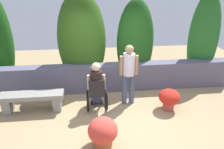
{
  "coord_description": "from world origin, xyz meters",
  "views": [
    {
      "loc": [
        -0.59,
        -4.5,
        3.21
      ],
      "look_at": [
        -0.01,
        0.72,
        0.85
      ],
      "focal_mm": 34.97,
      "sensor_mm": 36.0,
      "label": 1
    }
  ],
  "objects": [
    {
      "name": "ground_plane",
      "position": [
        0.0,
        0.0,
        0.0
      ],
      "size": [
        11.7,
        11.7,
        0.0
      ],
      "primitive_type": "plane",
      "color": "tan"
    },
    {
      "name": "person_standing_companion",
      "position": [
        0.42,
        0.64,
        0.96
      ],
      "size": [
        0.49,
        0.3,
        1.67
      ],
      "rotation": [
        0.0,
        0.0,
        -0.1
      ],
      "color": "#44506B",
      "rests_on": "ground"
    },
    {
      "name": "person_in_wheelchair",
      "position": [
        -0.44,
        0.45,
        0.62
      ],
      "size": [
        0.53,
        0.66,
        1.33
      ],
      "rotation": [
        0.0,
        0.0,
        -0.07
      ],
      "color": "black",
      "rests_on": "ground"
    },
    {
      "name": "stone_bench",
      "position": [
        -2.1,
        0.53,
        0.34
      ],
      "size": [
        1.61,
        0.39,
        0.51
      ],
      "rotation": [
        0.0,
        0.0,
        0.13
      ],
      "color": "gray",
      "rests_on": "ground"
    },
    {
      "name": "stone_retaining_wall",
      "position": [
        0.0,
        1.48,
        0.42
      ],
      "size": [
        7.49,
        0.38,
        0.84
      ],
      "primitive_type": "cube",
      "color": "slate",
      "rests_on": "ground"
    },
    {
      "name": "hedge_backdrop",
      "position": [
        -0.45,
        2.0,
        1.44
      ],
      "size": [
        7.48,
        1.04,
        3.07
      ],
      "color": "#1A4E15",
      "rests_on": "ground"
    },
    {
      "name": "flower_pot_red_accent",
      "position": [
        1.44,
        0.23,
        0.32
      ],
      "size": [
        0.55,
        0.55,
        0.56
      ],
      "color": "#B74D47",
      "rests_on": "ground"
    },
    {
      "name": "flower_pot_terracotta_by_wall",
      "position": [
        -0.38,
        -0.96,
        0.34
      ],
      "size": [
        0.61,
        0.61,
        0.65
      ],
      "color": "#A85932",
      "rests_on": "ground"
    }
  ]
}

